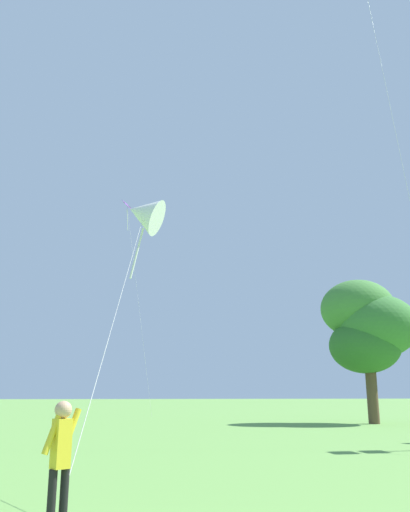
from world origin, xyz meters
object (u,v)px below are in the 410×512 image
Objects in this scene: kite_white_distant at (143,214)px; tree_left_oak at (367,326)px; kite_purple_streamer at (128,219)px; person_in_red_shirt at (61,454)px.

kite_white_distant is 1.20× the size of tree_left_oak.
tree_left_oak is (13.63, -15.54, -10.88)m from kite_purple_streamer.
kite_purple_streamer is 11.96× the size of person_in_red_shirt.
person_in_red_shirt is 27.59m from tree_left_oak.
kite_white_distant is 0.55× the size of kite_purple_streamer.
kite_purple_streamer is (0.39, 28.13, 9.07)m from kite_white_distant.
person_in_red_shirt is (-1.47, -9.78, -6.38)m from kite_white_distant.
kite_white_distant is 18.93m from tree_left_oak.
kite_white_distant reaches higher than person_in_red_shirt.
tree_left_oak reaches higher than person_in_red_shirt.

